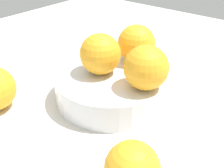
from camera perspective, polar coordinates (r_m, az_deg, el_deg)
The scene contains 6 objects.
ground_plane at distance 48.68cm, azimuth 0.00°, elevation -3.74°, with size 110.00×110.00×2.00cm, color silver.
fruit_bowl at distance 47.00cm, azimuth 0.00°, elevation -0.59°, with size 18.97×18.97×4.48cm.
orange_in_bowl_0 at distance 49.13cm, azimuth 5.43°, elevation 8.12°, with size 6.64×6.64×6.64cm, color #F9A823.
orange_in_bowl_1 at distance 41.13cm, azimuth 7.13°, elevation 3.43°, with size 6.73×6.73×6.73cm, color #F9A823.
orange_in_bowl_2 at distance 45.06cm, azimuth -2.41°, elevation 6.15°, with size 6.71×6.71×6.71cm, color #F9A823.
orange_loose_1 at distance 31.70cm, azimuth 4.17°, elevation -16.85°, with size 6.25×6.25×6.25cm, color #F9A823.
Camera 1 is at (-25.35, 31.24, 26.41)cm, focal length 44.68 mm.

